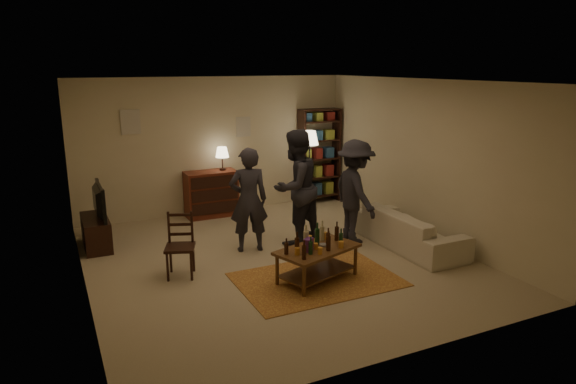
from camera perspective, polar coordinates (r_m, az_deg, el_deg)
floor at (r=7.98m, az=-1.19°, el=-7.54°), size 6.00×6.00×0.00m
room_shell at (r=10.10m, az=-11.70°, el=7.39°), size 6.00×6.00×6.00m
rug at (r=7.29m, az=3.24°, el=-9.68°), size 2.20×1.50×0.01m
coffee_table at (r=7.13m, az=3.21°, el=-6.67°), size 1.30×0.96×0.81m
dining_chair at (r=7.44m, az=-11.88°, el=-5.51°), size 0.52×0.52×0.93m
tv_stand at (r=8.96m, az=-20.59°, el=-3.41°), size 0.40×1.00×1.06m
dresser at (r=10.20m, az=-8.48°, el=-0.05°), size 1.00×0.50×1.36m
bookshelf at (r=11.08m, az=3.47°, el=4.15°), size 0.90×0.34×2.02m
floor_lamp at (r=10.34m, az=2.40°, el=5.42°), size 0.36×0.36×1.64m
sofa at (r=8.66m, az=13.35°, el=-4.04°), size 0.81×2.08×0.61m
person_left at (r=8.15m, az=-4.41°, el=-0.89°), size 0.68×0.52×1.68m
person_right at (r=8.46m, az=0.81°, el=0.53°), size 1.14×1.04×1.91m
person_by_sofa at (r=8.62m, az=7.47°, el=0.05°), size 0.73×1.17×1.73m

